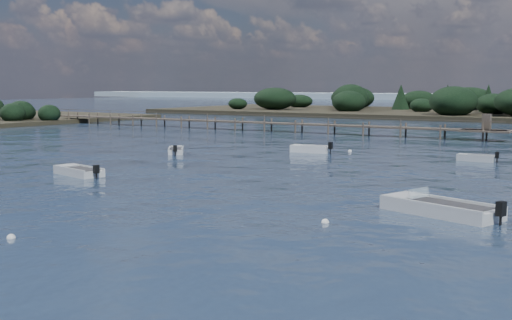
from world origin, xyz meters
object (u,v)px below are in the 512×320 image
Objects in this scene: tender_far_grey at (176,152)px; jetty at (268,123)px; tender_far_white at (310,150)px; tender_far_grey_b at (476,159)px; dinghy_mid_white_a at (440,211)px; dinghy_mid_grey at (79,173)px.

tender_far_grey is 27.07m from jetty.
tender_far_white reaches higher than tender_far_grey_b.
jetty reaches higher than tender_far_grey.
dinghy_mid_white_a is 22.62m from dinghy_mid_grey.
dinghy_mid_white_a is 26.05m from tender_far_white.
jetty is (-9.92, 39.47, 0.84)m from dinghy_mid_grey.
dinghy_mid_white_a is at bearing -50.72° from jetty.
tender_far_grey_b is 23.46m from tender_far_grey.
tender_far_white is 0.06× the size of jetty.
dinghy_mid_grey is at bearing -106.90° from tender_far_white.
dinghy_mid_grey is 13.65m from tender_far_grey.
jetty reaches higher than dinghy_mid_white_a.
tender_far_grey_b is 0.96× the size of tender_far_grey.
dinghy_mid_grey is (-22.62, 0.31, -0.03)m from dinghy_mid_white_a.
tender_far_grey is 0.05× the size of jetty.
tender_far_grey is (-22.26, -7.39, 0.01)m from tender_far_grey_b.
jetty is (-29.15, 18.78, 0.84)m from tender_far_grey_b.
tender_far_grey_b is at bearing 4.07° from tender_far_white.
tender_far_grey_b is at bearing 18.35° from tender_far_grey.
dinghy_mid_white_a is 29.05m from tender_far_grey.
dinghy_mid_grey reaches higher than tender_far_grey_b.
dinghy_mid_grey is at bearing -132.90° from tender_far_grey_b.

